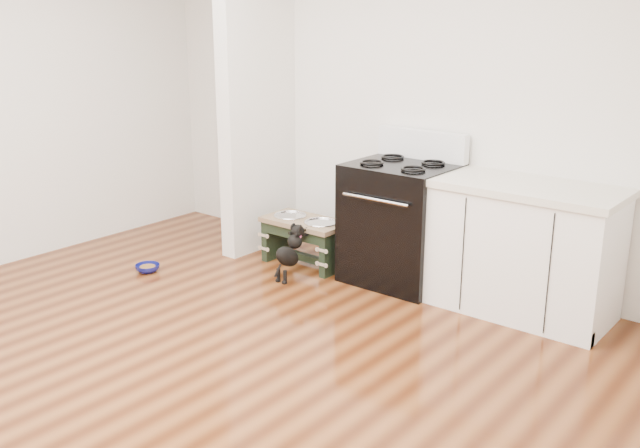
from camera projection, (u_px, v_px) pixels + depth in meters
The scene contains 8 objects.
ground at pixel (158, 375), 4.10m from camera, with size 5.00×5.00×0.00m, color #441D0C.
room_shell at pixel (137, 91), 3.64m from camera, with size 5.00×5.00×5.00m.
partition_wall at pixel (257, 93), 5.99m from camera, with size 0.15×0.80×2.70m, color silver.
oven_range at pixel (401, 221), 5.42m from camera, with size 0.76×0.69×1.14m.
cabinet_run at pixel (524, 250), 4.85m from camera, with size 1.24×0.64×0.91m.
dog_feeder at pixel (305, 233), 5.82m from camera, with size 0.71×0.38×0.40m.
puppy at pixel (290, 250), 5.51m from camera, with size 0.12×0.36×0.43m.
floor_bowl at pixel (148, 268), 5.72m from camera, with size 0.21×0.21×0.06m.
Camera 1 is at (3.04, -2.28, 2.01)m, focal length 40.00 mm.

